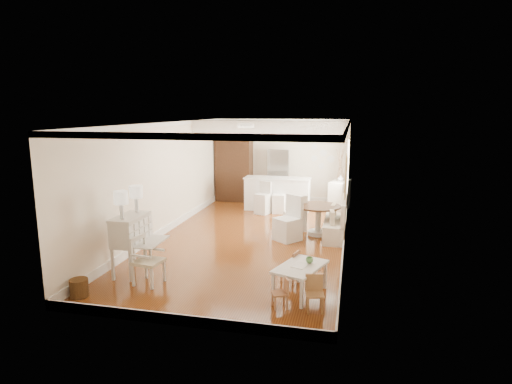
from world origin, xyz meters
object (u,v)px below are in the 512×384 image
at_px(gustavian_armchair, 148,261).
at_px(slip_chair_near, 288,218).
at_px(slip_chair_far, 295,212).
at_px(breakfast_counter, 277,194).
at_px(pantry_cabinet, 234,168).
at_px(kids_table, 300,280).
at_px(wicker_basket, 79,288).
at_px(bar_stool_right, 279,198).
at_px(bar_stool_left, 263,198).
at_px(secretary_bureau, 131,245).
at_px(sideboard, 339,196).
at_px(kids_chair_b, 290,266).
at_px(fridge, 289,177).
at_px(kids_chair_a, 280,293).
at_px(dining_table, 318,220).
at_px(kids_chair_c, 315,294).

distance_m(gustavian_armchair, slip_chair_near, 3.77).
bearing_deg(gustavian_armchair, slip_chair_far, -18.99).
relative_size(gustavian_armchair, slip_chair_far, 0.92).
bearing_deg(breakfast_counter, pantry_cabinet, 147.57).
relative_size(kids_table, pantry_cabinet, 0.45).
relative_size(wicker_basket, pantry_cabinet, 0.13).
bearing_deg(bar_stool_right, slip_chair_far, -70.13).
bearing_deg(bar_stool_left, wicker_basket, -87.49).
height_order(slip_chair_far, breakfast_counter, breakfast_counter).
relative_size(secretary_bureau, slip_chair_near, 1.05).
bearing_deg(sideboard, kids_table, -79.42).
bearing_deg(kids_table, kids_chair_b, 115.59).
height_order(wicker_basket, slip_chair_near, slip_chair_near).
bearing_deg(pantry_cabinet, bar_stool_left, -50.98).
distance_m(bar_stool_left, fridge, 1.78).
bearing_deg(kids_table, wicker_basket, -165.91).
height_order(breakfast_counter, pantry_cabinet, pantry_cabinet).
bearing_deg(fridge, kids_chair_a, -82.52).
relative_size(kids_table, slip_chair_far, 1.08).
bearing_deg(slip_chair_far, bar_stool_right, -103.69).
xyz_separation_m(slip_chair_far, sideboard, (1.05, 2.54, -0.01)).
xyz_separation_m(wicker_basket, breakfast_counter, (2.15, 7.03, 0.36)).
bearing_deg(pantry_cabinet, sideboard, -11.48).
bearing_deg(breakfast_counter, fridge, 79.22).
relative_size(kids_table, dining_table, 0.93).
bearing_deg(gustavian_armchair, breakfast_counter, -2.92).
bearing_deg(breakfast_counter, kids_chair_a, -79.69).
relative_size(dining_table, fridge, 0.62).
distance_m(kids_chair_c, bar_stool_right, 6.51).
relative_size(dining_table, bar_stool_right, 1.21).
height_order(gustavian_armchair, sideboard, sideboard).
height_order(secretary_bureau, kids_chair_c, secretary_bureau).
bearing_deg(slip_chair_far, bar_stool_left, -89.13).
height_order(slip_chair_far, pantry_cabinet, pantry_cabinet).
distance_m(dining_table, breakfast_counter, 2.88).
xyz_separation_m(kids_chair_b, bar_stool_right, (-1.10, 5.19, 0.16)).
distance_m(slip_chair_near, fridge, 4.21).
distance_m(wicker_basket, sideboard, 8.42).
bearing_deg(bar_stool_right, kids_chair_c, -77.66).
xyz_separation_m(kids_chair_b, breakfast_counter, (-1.21, 5.59, 0.22)).
height_order(bar_stool_left, sideboard, bar_stool_left).
bearing_deg(slip_chair_near, sideboard, 110.61).
bearing_deg(pantry_cabinet, breakfast_counter, -32.43).
distance_m(dining_table, slip_chair_near, 0.94).
bearing_deg(gustavian_armchair, fridge, -2.85).
bearing_deg(secretary_bureau, fridge, 72.85).
bearing_deg(secretary_bureau, bar_stool_right, 69.67).
height_order(kids_chair_a, kids_chair_b, kids_chair_b).
distance_m(kids_chair_a, kids_chair_b, 1.11).
relative_size(dining_table, pantry_cabinet, 0.48).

